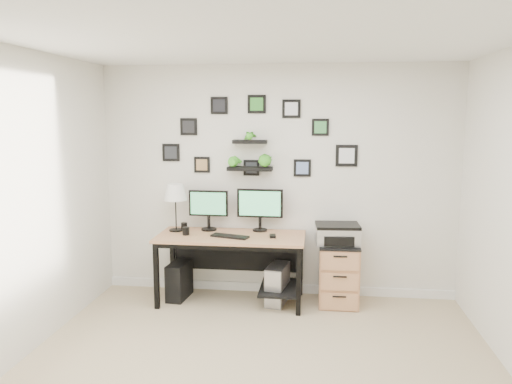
# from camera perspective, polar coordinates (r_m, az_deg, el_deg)

# --- Properties ---
(room) EXTENTS (4.00, 4.00, 4.00)m
(room) POSITION_cam_1_polar(r_m,az_deg,el_deg) (5.92, 2.36, -10.87)
(room) COLOR #C1AD8A
(room) RESTS_ON ground
(desk) EXTENTS (1.60, 0.70, 0.75)m
(desk) POSITION_cam_1_polar(r_m,az_deg,el_deg) (5.50, -2.44, -6.14)
(desk) COLOR tan
(desk) RESTS_ON ground
(monitor_left) EXTENTS (0.45, 0.18, 0.46)m
(monitor_left) POSITION_cam_1_polar(r_m,az_deg,el_deg) (5.64, -5.45, -1.72)
(monitor_left) COLOR black
(monitor_left) RESTS_ON desk
(monitor_right) EXTENTS (0.51, 0.17, 0.48)m
(monitor_right) POSITION_cam_1_polar(r_m,az_deg,el_deg) (5.57, 0.45, -1.63)
(monitor_right) COLOR black
(monitor_right) RESTS_ON desk
(keyboard) EXTENTS (0.43, 0.24, 0.02)m
(keyboard) POSITION_cam_1_polar(r_m,az_deg,el_deg) (5.35, -3.01, -5.08)
(keyboard) COLOR black
(keyboard) RESTS_ON desk
(mouse) EXTENTS (0.08, 0.11, 0.03)m
(mouse) POSITION_cam_1_polar(r_m,az_deg,el_deg) (5.34, 1.92, -5.05)
(mouse) COLOR black
(mouse) RESTS_ON desk
(table_lamp) EXTENTS (0.26, 0.26, 0.53)m
(table_lamp) POSITION_cam_1_polar(r_m,az_deg,el_deg) (5.63, -9.20, -0.15)
(table_lamp) COLOR black
(table_lamp) RESTS_ON desk
(mug) EXTENTS (0.08, 0.08, 0.09)m
(mug) POSITION_cam_1_polar(r_m,az_deg,el_deg) (5.49, -8.01, -4.44)
(mug) COLOR black
(mug) RESTS_ON desk
(pen_cup) EXTENTS (0.07, 0.07, 0.09)m
(pen_cup) POSITION_cam_1_polar(r_m,az_deg,el_deg) (5.70, -8.21, -3.94)
(pen_cup) COLOR black
(pen_cup) RESTS_ON desk
(pc_tower_black) EXTENTS (0.22, 0.42, 0.41)m
(pc_tower_black) POSITION_cam_1_polar(r_m,az_deg,el_deg) (5.75, -8.76, -9.94)
(pc_tower_black) COLOR black
(pc_tower_black) RESTS_ON ground
(pc_tower_grey) EXTENTS (0.26, 0.45, 0.42)m
(pc_tower_grey) POSITION_cam_1_polar(r_m,az_deg,el_deg) (5.55, 2.45, -10.48)
(pc_tower_grey) COLOR gray
(pc_tower_grey) RESTS_ON ground
(file_cabinet) EXTENTS (0.43, 0.53, 0.67)m
(file_cabinet) POSITION_cam_1_polar(r_m,az_deg,el_deg) (5.57, 9.43, -9.17)
(file_cabinet) COLOR tan
(file_cabinet) RESTS_ON ground
(printer) EXTENTS (0.49, 0.41, 0.21)m
(printer) POSITION_cam_1_polar(r_m,az_deg,el_deg) (5.46, 9.28, -4.73)
(printer) COLOR silver
(printer) RESTS_ON file_cabinet
(wall_decor) EXTENTS (2.21, 0.18, 0.90)m
(wall_decor) POSITION_cam_1_polar(r_m,az_deg,el_deg) (5.56, -0.33, 5.07)
(wall_decor) COLOR black
(wall_decor) RESTS_ON ground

